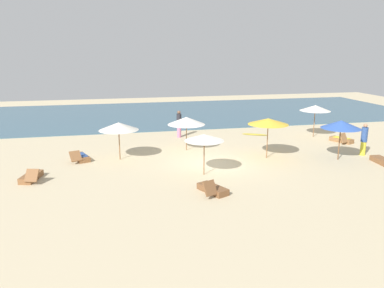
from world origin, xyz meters
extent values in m
plane|color=beige|center=(0.00, 0.00, 0.00)|extent=(60.00, 60.00, 0.00)
cube|color=#3D6075|center=(0.00, 17.00, 0.03)|extent=(48.00, 16.00, 0.06)
cylinder|color=brown|center=(7.10, -0.64, 1.10)|extent=(0.06, 0.06, 2.20)
cone|color=#3359B2|center=(7.10, -0.64, 2.02)|extent=(2.18, 2.18, 0.45)
cylinder|color=brown|center=(-0.94, -1.58, 1.00)|extent=(0.05, 0.05, 2.00)
cone|color=silver|center=(-0.94, -1.58, 1.89)|extent=(1.95, 1.95, 0.32)
cylinder|color=brown|center=(-0.83, 3.24, 1.01)|extent=(0.05, 0.05, 2.03)
cone|color=white|center=(-0.83, 3.24, 1.84)|extent=(2.28, 2.28, 0.46)
cylinder|color=brown|center=(-4.91, 2.05, 1.04)|extent=(0.06, 0.06, 2.08)
cone|color=silver|center=(-4.91, 2.05, 1.91)|extent=(2.21, 2.21, 0.43)
cylinder|color=brown|center=(3.32, 0.58, 1.12)|extent=(0.05, 0.05, 2.24)
cone|color=gold|center=(3.32, 0.58, 2.12)|extent=(2.28, 2.28, 0.34)
cylinder|color=brown|center=(8.74, 4.94, 1.10)|extent=(0.05, 0.05, 2.21)
cone|color=silver|center=(8.74, 4.94, 2.06)|extent=(2.13, 2.13, 0.39)
cube|color=brown|center=(-9.18, -0.56, 0.14)|extent=(0.95, 1.60, 0.28)
cube|color=brown|center=(-9.01, -1.24, 0.42)|extent=(0.67, 0.60, 0.54)
cube|color=olive|center=(9.75, 3.07, 0.14)|extent=(1.16, 1.61, 0.28)
cube|color=olive|center=(9.46, 2.43, 0.44)|extent=(0.66, 0.55, 0.61)
cube|color=yellow|center=(9.75, 3.07, 0.30)|extent=(0.90, 1.17, 0.03)
cube|color=brown|center=(9.03, -1.85, 0.14)|extent=(0.72, 1.55, 0.28)
cube|color=brown|center=(-7.05, 2.42, 0.14)|extent=(1.08, 1.61, 0.28)
cube|color=brown|center=(-7.29, 1.76, 0.41)|extent=(0.71, 0.68, 0.51)
cube|color=#2D4C8C|center=(-7.05, 2.42, 0.30)|extent=(0.84, 1.16, 0.03)
cube|color=brown|center=(-1.16, -4.02, 0.14)|extent=(1.18, 1.61, 0.28)
cube|color=brown|center=(-1.46, -4.65, 0.44)|extent=(0.67, 0.56, 0.61)
cylinder|color=yellow|center=(9.05, -0.12, 0.41)|extent=(0.43, 0.43, 0.82)
cylinder|color=#2D4C8C|center=(9.05, -0.12, 1.24)|extent=(0.51, 0.51, 0.85)
sphere|color=#A37556|center=(9.05, -0.12, 1.77)|extent=(0.23, 0.23, 0.23)
cylinder|color=#D17299|center=(-0.62, 6.84, 0.41)|extent=(0.39, 0.39, 0.82)
cylinder|color=#26262D|center=(-0.62, 6.84, 1.25)|extent=(0.46, 0.46, 0.86)
sphere|color=brown|center=(-0.62, 6.84, 1.78)|extent=(0.23, 0.23, 0.23)
ellipsoid|color=gold|center=(4.90, 6.41, 0.04)|extent=(1.83, 1.26, 0.07)
camera|label=1|loc=(-5.42, -19.12, 6.06)|focal=35.81mm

